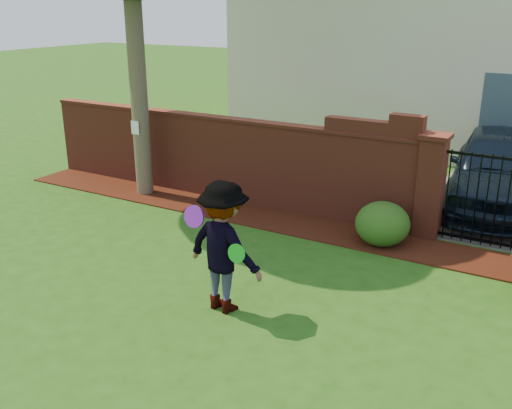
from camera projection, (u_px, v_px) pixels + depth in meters
The scene contains 12 objects.
ground at pixel (184, 298), 8.21m from camera, with size 80.00×80.00×0.01m, color #224D13.
mulch_bed at pixel (247, 214), 11.38m from camera, with size 11.10×1.08×0.03m, color black.
brick_wall at pixel (220, 156), 12.12m from camera, with size 8.70×0.31×2.16m.
pillar_left at pixel (431, 186), 10.03m from camera, with size 0.50×0.50×1.88m.
iron_gate at pixel (497, 202), 9.54m from camera, with size 1.78×0.03×1.60m.
house at pixel (459, 32), 16.48m from camera, with size 12.40×6.40×6.30m.
car at pixel (500, 172), 11.38m from camera, with size 1.89×4.71×1.60m, color black.
paper_notice at pixel (135, 128), 12.03m from camera, with size 0.20×0.01×0.28m, color white.
shrub_left at pixel (383, 224), 9.88m from camera, with size 0.94×0.94×0.77m, color #1B4916.
man at pixel (222, 248), 7.61m from camera, with size 1.18×0.68×1.83m, color gray.
frisbee_purple at pixel (194, 217), 7.57m from camera, with size 0.30×0.30×0.03m, color purple.
frisbee_green at pixel (236, 253), 7.28m from camera, with size 0.25×0.25×0.02m, color green.
Camera 1 is at (4.53, -5.81, 4.00)m, focal length 40.32 mm.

